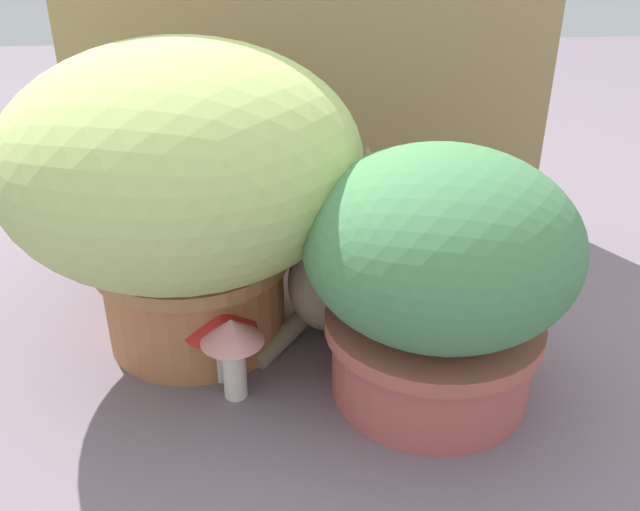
# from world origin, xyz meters

# --- Properties ---
(ground_plane) EXTENTS (6.00, 6.00, 0.00)m
(ground_plane) POSITION_xyz_m (0.00, 0.00, 0.00)
(ground_plane) COLOR slate
(cardboard_backdrop) EXTENTS (1.08, 0.03, 0.98)m
(cardboard_backdrop) POSITION_xyz_m (0.14, 0.50, 0.49)
(cardboard_backdrop) COLOR tan
(cardboard_backdrop) RESTS_ON ground
(grass_planter) EXTENTS (0.58, 0.58, 0.52)m
(grass_planter) POSITION_xyz_m (-0.11, 0.05, 0.30)
(grass_planter) COLOR #B17041
(grass_planter) RESTS_ON ground
(leafy_planter) EXTENTS (0.40, 0.40, 0.40)m
(leafy_planter) POSITION_xyz_m (0.27, -0.14, 0.21)
(leafy_planter) COLOR #BC5953
(leafy_planter) RESTS_ON ground
(cat) EXTENTS (0.33, 0.32, 0.32)m
(cat) POSITION_xyz_m (0.17, 0.08, 0.12)
(cat) COLOR gray
(cat) RESTS_ON ground
(mushroom_ornament_pink) EXTENTS (0.10, 0.10, 0.14)m
(mushroom_ornament_pink) POSITION_xyz_m (-0.04, -0.13, 0.10)
(mushroom_ornament_pink) COLOR silver
(mushroom_ornament_pink) RESTS_ON ground
(mushroom_ornament_red) EXTENTS (0.12, 0.12, 0.14)m
(mushroom_ornament_red) POSITION_xyz_m (-0.06, -0.08, 0.10)
(mushroom_ornament_red) COLOR silver
(mushroom_ornament_red) RESTS_ON ground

